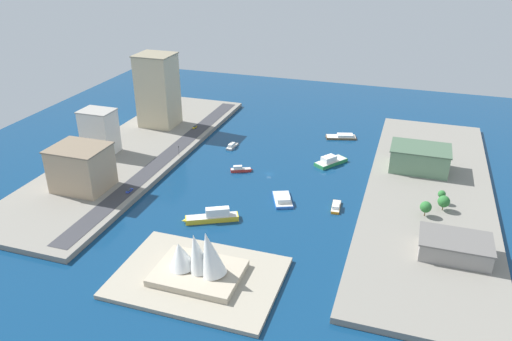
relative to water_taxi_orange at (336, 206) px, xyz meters
name	(u,v)px	position (x,y,z in m)	size (l,w,h in m)	color
ground_plane	(269,174)	(47.79, -29.80, -1.27)	(440.00, 440.00, 0.00)	navy
quay_west	(429,195)	(-48.48, -29.80, 0.27)	(70.00, 240.00, 3.08)	gray
quay_east	(135,152)	(144.06, -29.80, 0.27)	(70.00, 240.00, 3.08)	gray
peninsula_point	(198,277)	(46.82, 80.92, -0.27)	(72.35, 51.67, 2.00)	#A89E89
road_strip	(168,155)	(118.53, -29.80, 1.89)	(11.51, 228.00, 0.15)	#38383D
water_taxi_orange	(336,206)	(0.00, 0.00, 0.00)	(5.65, 15.22, 3.27)	orange
yacht_sleek_gray	(232,146)	(84.92, -61.99, 0.00)	(5.20, 13.58, 3.47)	#999EA3
ferry_yellow_fast	(213,216)	(59.69, 33.19, 1.28)	(28.58, 18.23, 7.33)	yellow
tugboat_red	(241,169)	(66.08, -27.47, 0.21)	(14.08, 8.38, 4.07)	red
barge_flat_brown	(342,137)	(13.88, -104.02, -0.01)	(23.15, 13.59, 3.19)	brown
catamaran_blue	(283,199)	(30.05, 1.97, 0.13)	(16.37, 21.38, 4.06)	blue
ferry_green_doubledeck	(330,161)	(13.72, -56.62, 0.80)	(19.98, 23.52, 5.95)	#2D8C4C
hotel_broad_white	(99,131)	(163.42, -20.84, 16.70)	(21.99, 16.76, 29.71)	silver
office_block_beige	(158,90)	(151.03, -80.88, 29.04)	(27.14, 24.58, 54.40)	#C6B793
apartment_midrise_tan	(81,168)	(143.36, 27.34, 14.77)	(31.01, 26.23, 25.85)	tan
carpark_squat_concrete	(455,247)	(-60.09, 31.04, 6.39)	(32.49, 21.53, 9.10)	gray
terminal_long_green	(420,158)	(-41.27, -59.80, 9.33)	(36.15, 25.21, 14.97)	slate
hatchback_blue	(129,191)	(115.70, 23.77, 2.67)	(1.94, 5.14, 1.40)	black
taxi_yellow_cab	(195,127)	(122.59, -81.81, 2.69)	(2.00, 5.05, 1.48)	black
traffic_light_waterfront	(179,149)	(111.54, -32.29, 6.15)	(0.36, 0.36, 6.50)	black
opera_landmark	(198,261)	(46.63, 80.92, 8.76)	(38.06, 28.18, 24.13)	#BCAD93
park_tree_cluster	(437,203)	(-51.83, -8.00, 7.22)	(15.27, 22.02, 8.59)	brown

